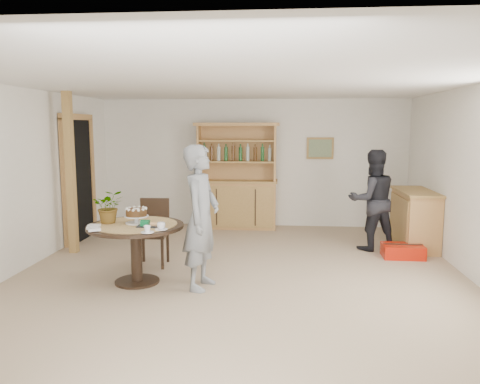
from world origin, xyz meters
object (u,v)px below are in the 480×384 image
Objects in this scene: hutch at (237,193)px; adult_person at (372,200)px; red_suitcase at (403,251)px; teen_boy at (201,217)px; sideboard at (415,219)px; dining_table at (136,236)px; dining_chair at (153,227)px.

adult_person is (2.30, -1.46, 0.12)m from hutch.
hutch is 3.35× the size of red_suitcase.
hutch is 1.16× the size of teen_boy.
adult_person is at bearing -39.46° from teen_boy.
sideboard is 0.72× the size of teen_boy.
dining_chair is (-0.00, 0.83, -0.07)m from dining_table.
dining_table is 0.75× the size of adult_person.
sideboard is 3.89m from teen_boy.
hutch is 1.27× the size of adult_person.
dining_chair is 0.59× the size of adult_person.
hutch is at bearing 8.80° from teen_boy.
sideboard reaches higher than dining_table.
red_suitcase is at bearing 21.73° from dining_table.
red_suitcase is (2.82, 1.56, -0.78)m from teen_boy.
dining_table is (-0.97, -3.37, -0.08)m from hutch.
dining_table is 0.68× the size of teen_boy.
dining_table is at bearing 94.11° from teen_boy.
teen_boy is at bearing 27.23° from adult_person.
dining_chair is at bearing 5.83° from adult_person.
adult_person reaches higher than dining_chair.
red_suitcase is at bearing -117.38° from sideboard.
teen_boy is at bearing -149.75° from red_suitcase.
hutch is 3.48m from teen_boy.
sideboard is 0.78× the size of adult_person.
adult_person reaches higher than red_suitcase.
hutch reaches higher than dining_table.
hutch is 1.62× the size of sideboard.
hutch reaches higher than red_suitcase.
dining_chair is at bearing -168.99° from red_suitcase.
teen_boy is at bearing -144.80° from sideboard.
dining_chair is (-4.01, -1.30, 0.06)m from sideboard.
hutch is at bearing -44.82° from adult_person.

